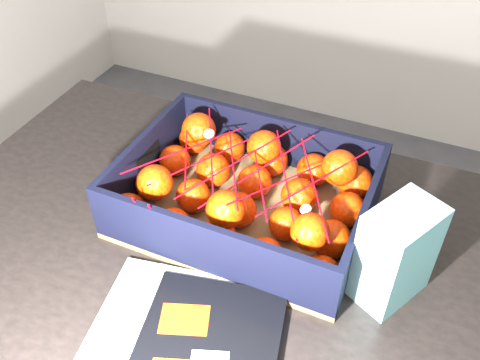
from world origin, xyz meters
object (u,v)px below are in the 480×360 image
at_px(table, 229,286).
at_px(magazine_stack, 180,350).
at_px(produce_crate, 247,200).
at_px(retail_carton, 396,254).

distance_m(table, magazine_stack, 0.24).
height_order(magazine_stack, produce_crate, produce_crate).
bearing_deg(retail_carton, table, -146.18).
bearing_deg(table, retail_carton, 6.95).
relative_size(table, retail_carton, 6.87).
relative_size(magazine_stack, produce_crate, 0.76).
distance_m(table, produce_crate, 0.17).
relative_size(table, magazine_stack, 3.58).
distance_m(magazine_stack, produce_crate, 0.31).
xyz_separation_m(table, magazine_stack, (0.02, -0.21, 0.11)).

